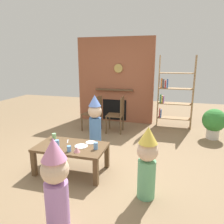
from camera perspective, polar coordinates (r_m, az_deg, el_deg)
name	(u,v)px	position (r m, az deg, el deg)	size (l,w,h in m)	color
ground_plane	(98,159)	(4.07, -3.63, -12.47)	(12.00, 12.00, 0.00)	#846B4C
brick_fireplace_feature	(115,81)	(6.26, 0.90, 8.32)	(2.20, 0.28, 2.40)	#935138
bookshelf	(173,94)	(5.90, 15.79, 4.64)	(0.90, 0.28, 1.90)	#9E7A51
coffee_table	(71,150)	(3.58, -10.78, -9.81)	(1.12, 0.65, 0.45)	brown
paper_cup_near_left	(54,136)	(3.91, -15.13, -6.18)	(0.07, 0.07, 0.09)	#8CD18C
paper_cup_near_right	(69,149)	(3.34, -11.35, -9.55)	(0.06, 0.06, 0.09)	#669EE0
paper_cup_center	(57,143)	(3.56, -14.46, -8.06)	(0.07, 0.07, 0.11)	#669EE0
paper_cup_far_left	(96,146)	(3.36, -4.35, -8.96)	(0.07, 0.07, 0.11)	#669EE0
paper_plate_front	(81,146)	(3.49, -8.18, -8.99)	(0.21, 0.21, 0.01)	white
paper_plate_rear	(91,143)	(3.62, -5.69, -8.07)	(0.16, 0.16, 0.01)	white
birthday_cake_slice	(77,149)	(3.30, -9.35, -9.79)	(0.10, 0.10, 0.08)	pink
table_fork	(68,141)	(3.74, -11.69, -7.62)	(0.15, 0.02, 0.01)	silver
child_with_cone_hat	(56,183)	(2.41, -14.71, -17.80)	(0.29, 0.29, 1.05)	#B27FCC
child_in_pink	(147,161)	(2.88, 9.31, -12.77)	(0.27, 0.27, 0.99)	#66B27F
child_by_the_chairs	(95,118)	(4.62, -4.54, -1.66)	(0.30, 0.30, 1.07)	#4C7FC6
dining_chair_left	(94,111)	(5.45, -4.71, 0.16)	(0.49, 0.49, 0.90)	brown
dining_chair_middle	(118,113)	(5.32, 1.74, -0.14)	(0.42, 0.42, 0.90)	brown
potted_plant_tall	(214,122)	(5.45, 25.48, -2.33)	(0.52, 0.52, 0.71)	beige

